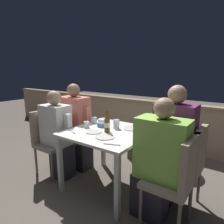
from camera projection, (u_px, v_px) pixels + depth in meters
The scene contains 25 objects.
ground_plane at pixel (109, 186), 2.54m from camera, with size 16.00×16.00×0.00m, color #665B51.
parapet_wall at pixel (161, 124), 3.78m from camera, with size 9.00×0.18×0.87m.
dining_table at pixel (109, 138), 2.41m from camera, with size 0.92×0.93×0.74m.
planter_hedge at pixel (158, 140), 3.13m from camera, with size 0.90×0.47×0.65m.
chair_left_near at pixel (49, 136), 2.82m from camera, with size 0.42×0.42×0.90m.
person_white_polo at pixel (58, 134), 2.70m from camera, with size 0.48×0.26×1.19m.
chair_left_far at pixel (68, 130), 3.08m from camera, with size 0.42×0.42×0.90m.
person_coral_top at pixel (77, 127), 2.94m from camera, with size 0.50×0.26×1.26m.
chair_right_near at pixel (178, 175), 1.78m from camera, with size 0.42×0.42×0.90m.
person_green_blouse at pixel (158, 162), 1.88m from camera, with size 0.52×0.26×1.22m.
chair_right_far at pixel (189, 161), 2.05m from camera, with size 0.42×0.42×0.90m.
person_purple_stripe at pixel (171, 146), 2.13m from camera, with size 0.49×0.26×1.31m.
beer_bottle at pixel (107, 124), 2.32m from camera, with size 0.07×0.07×0.26m.
plate_0 at pixel (94, 132), 2.34m from camera, with size 0.19×0.19×0.01m.
plate_1 at pixel (132, 128), 2.48m from camera, with size 0.23×0.23×0.01m.
plate_2 at pixel (105, 137), 2.16m from camera, with size 0.21×0.21×0.01m.
bowl_0 at pixel (103, 120), 2.78m from camera, with size 0.15×0.15×0.05m.
bowl_1 at pixel (102, 124), 2.57m from camera, with size 0.14×0.14×0.05m.
glass_cup_0 at pixel (94, 120), 2.73m from camera, with size 0.08×0.08×0.08m.
glass_cup_1 at pixel (137, 133), 2.20m from camera, with size 0.06×0.06×0.08m.
glass_cup_2 at pixel (116, 124), 2.48m from camera, with size 0.08×0.08×0.11m.
glass_cup_3 at pixel (86, 124), 2.52m from camera, with size 0.07×0.07×0.08m.
fork_0 at pixel (118, 125), 2.64m from camera, with size 0.09×0.16×0.01m.
fork_1 at pixel (72, 132), 2.35m from camera, with size 0.16×0.09×0.01m.
fork_2 at pixel (112, 144), 1.95m from camera, with size 0.17×0.08×0.01m.
Camera 1 is at (1.36, -1.83, 1.46)m, focal length 32.00 mm.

